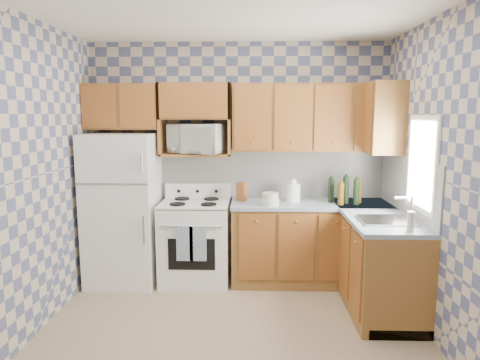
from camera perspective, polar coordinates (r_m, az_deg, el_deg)
name	(u,v)px	position (r m, az deg, el deg)	size (l,w,h in m)	color
floor	(232,338)	(3.88, -1.14, -20.34)	(3.40, 3.40, 0.00)	#867254
back_wall	(238,161)	(5.02, -0.28, 2.60)	(3.40, 0.02, 2.70)	#4E577B
right_wall	(445,183)	(3.75, 25.68, -0.33)	(0.02, 3.20, 2.70)	#4E577B
backsplash_back	(272,174)	(5.03, 4.27, 0.86)	(2.60, 0.01, 0.56)	white
backsplash_right	(407,185)	(4.51, 21.35, -0.63)	(0.01, 1.60, 0.56)	white
refrigerator	(123,209)	(4.97, -15.31, -3.74)	(0.75, 0.70, 1.68)	white
stove_body	(196,242)	(4.92, -5.94, -8.29)	(0.76, 0.65, 0.90)	white
cooktop	(195,203)	(4.81, -6.03, -3.09)	(0.76, 0.65, 0.03)	silver
backguard	(198,191)	(5.06, -5.63, -1.41)	(0.76, 0.08, 0.17)	white
dish_towel_left	(185,244)	(4.58, -7.38, -8.40)	(0.18, 0.03, 0.37)	navy
dish_towel_right	(198,244)	(4.56, -5.63, -8.45)	(0.18, 0.03, 0.37)	navy
base_cabinets_back	(310,244)	(4.95, 9.30, -8.38)	(1.75, 0.60, 0.88)	brown
base_cabinets_right	(373,259)	(4.60, 17.37, -10.01)	(0.60, 1.60, 0.88)	brown
countertop_back	(311,204)	(4.83, 9.44, -3.17)	(1.77, 0.63, 0.04)	gray
countertop_right	(375,215)	(4.47, 17.57, -4.42)	(0.63, 1.60, 0.04)	gray
upper_cabinets_back	(311,118)	(4.87, 9.50, 8.19)	(1.75, 0.33, 0.74)	brown
upper_cabinets_fridge	(123,107)	(5.04, -15.38, 9.38)	(0.82, 0.33, 0.50)	brown
upper_cabinets_right	(381,118)	(4.83, 18.25, 7.87)	(0.33, 0.70, 0.74)	brown
microwave_shelf	(196,155)	(4.89, -5.88, 3.39)	(0.80, 0.33, 0.03)	brown
microwave	(198,139)	(4.88, -5.59, 5.52)	(0.60, 0.41, 0.33)	white
sink	(387,221)	(4.14, 18.97, -5.16)	(0.48, 0.40, 0.03)	#B7B7BC
window	(422,164)	(4.15, 23.09, 2.00)	(0.02, 0.66, 0.86)	silver
bottle_0	(346,190)	(4.81, 13.94, -1.30)	(0.07, 0.07, 0.30)	black
bottle_1	(356,192)	(4.78, 15.25, -1.54)	(0.07, 0.07, 0.28)	black
bottle_2	(359,191)	(4.89, 15.55, -1.45)	(0.07, 0.07, 0.26)	#5C400E
bottle_3	(341,194)	(4.73, 13.30, -1.82)	(0.07, 0.07, 0.24)	#5C400E
bottle_4	(331,190)	(4.85, 12.05, -1.35)	(0.07, 0.07, 0.27)	black
knife_block	(242,192)	(4.83, 0.22, -1.55)	(0.09, 0.09, 0.21)	brown
electric_kettle	(293,193)	(4.83, 7.09, -1.67)	(0.16, 0.16, 0.20)	white
food_containers	(270,199)	(4.61, 4.03, -2.54)	(0.20, 0.20, 0.13)	beige
soap_bottle	(411,222)	(3.84, 21.79, -5.17)	(0.06, 0.06, 0.17)	beige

